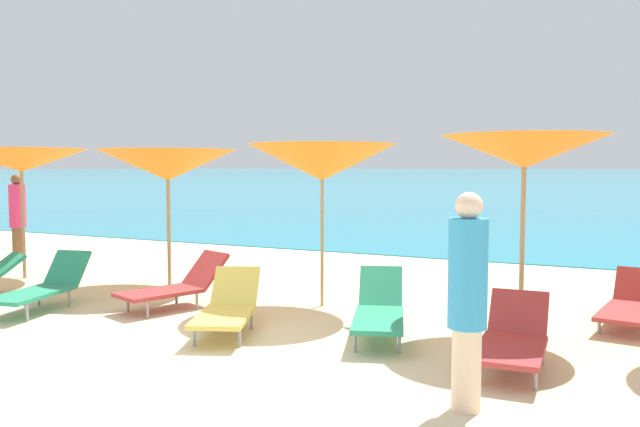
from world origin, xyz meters
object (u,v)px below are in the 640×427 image
Objects in this scene: lounge_chair_6 at (176,285)px; beachgoer_2 at (467,295)px; umbrella_1 at (21,160)px; lounge_chair_10 at (631,305)px; umbrella_3 at (322,162)px; lounge_chair_8 at (513,338)px; lounge_chair_0 at (379,309)px; umbrella_4 at (524,152)px; beachgoer_1 at (18,214)px; lounge_chair_9 at (227,307)px; lounge_chair_4 at (42,286)px; umbrella_2 at (168,165)px.

beachgoer_2 is (4.30, -1.87, 0.58)m from lounge_chair_6.
umbrella_1 is 9.39m from lounge_chair_10.
umbrella_3 reaches higher than lounge_chair_8.
lounge_chair_6 is (-2.93, 0.18, 0.01)m from lounge_chair_0.
umbrella_4 is 1.43× the size of lounge_chair_6.
umbrella_3 reaches higher than lounge_chair_0.
lounge_chair_0 is (6.72, -0.92, -1.66)m from umbrella_1.
beachgoer_1 reaches higher than lounge_chair_10.
beachgoer_2 is (2.95, -1.10, 0.60)m from lounge_chair_9.
lounge_chair_9 is 0.91× the size of beachgoer_2.
lounge_chair_10 is 11.12m from beachgoer_1.
lounge_chair_4 is at bearing -59.37° from beachgoer_2.
umbrella_3 is at bearing 146.18° from lounge_chair_8.
umbrella_1 is 6.98m from lounge_chair_0.
beachgoer_2 reaches higher than lounge_chair_0.
umbrella_4 is 1.29× the size of beachgoer_1.
umbrella_2 is 6.37m from beachgoer_2.
lounge_chair_4 reaches higher than lounge_chair_9.
umbrella_2 reaches higher than beachgoer_1.
lounge_chair_8 is at bearing -9.67° from umbrella_1.
beachgoer_2 is at bearing -70.21° from lounge_chair_0.
umbrella_1 is 5.60m from lounge_chair_9.
lounge_chair_0 is (-1.37, -0.83, -1.72)m from umbrella_4.
umbrella_4 is 4.68m from lounge_chair_6.
umbrella_1 reaches higher than umbrella_2.
umbrella_1 is at bearing 153.21° from lounge_chair_0.
lounge_chair_0 is 2.25m from beachgoer_2.
umbrella_2 is at bearing 151.71° from lounge_chair_6.
umbrella_1 is 1.40× the size of lounge_chair_4.
lounge_chair_0 is 0.95× the size of beachgoer_1.
lounge_chair_8 is (5.59, -1.94, -1.61)m from umbrella_2.
umbrella_3 is 3.62m from lounge_chair_8.
lounge_chair_6 is at bearing 168.45° from lounge_chair_8.
lounge_chair_9 is (5.13, -1.51, -1.67)m from umbrella_1.
beachgoer_1 is at bearing 171.41° from umbrella_4.
lounge_chair_0 is 0.98× the size of lounge_chair_4.
umbrella_1 reaches higher than lounge_chair_6.
lounge_chair_4 is 1.72m from lounge_chair_6.
umbrella_1 is 1.04× the size of umbrella_4.
umbrella_3 is at bearing 50.29° from lounge_chair_6.
beachgoer_2 is at bearing -3.82° from lounge_chair_6.
umbrella_4 reaches higher than beachgoer_1.
beachgoer_1 is at bearing 178.90° from lounge_chair_6.
umbrella_2 is 4.62m from lounge_chair_0.
lounge_chair_8 is (1.50, -0.48, -0.02)m from lounge_chair_0.
lounge_chair_8 is (0.13, -1.31, -1.75)m from umbrella_4.
lounge_chair_6 reaches higher than lounge_chair_8.
lounge_chair_10 is at bearing 40.53° from umbrella_4.
beachgoer_1 is (-1.90, 1.42, -1.06)m from umbrella_1.
umbrella_4 reaches higher than beachgoer_2.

